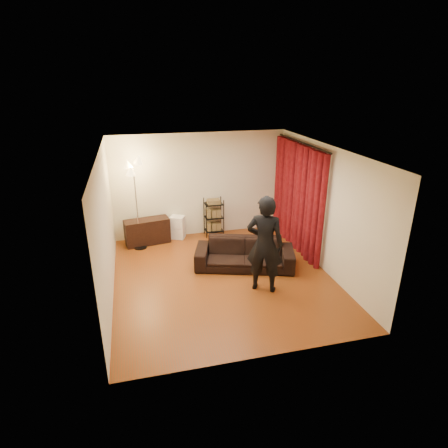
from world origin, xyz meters
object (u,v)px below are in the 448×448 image
object	(u,v)px
wire_shelf	(214,217)
floor_lamp	(137,206)
storage_boxes	(177,227)
sofa	(245,254)
person	(265,244)
media_cabinet	(147,231)

from	to	relation	value
wire_shelf	floor_lamp	world-z (taller)	floor_lamp
storage_boxes	wire_shelf	distance (m)	0.99
sofa	wire_shelf	size ratio (longest dim) A/B	2.12
person	floor_lamp	world-z (taller)	floor_lamp
person	floor_lamp	bearing A→B (deg)	-19.86
floor_lamp	wire_shelf	bearing A→B (deg)	9.62
storage_boxes	floor_lamp	size ratio (longest dim) A/B	0.28
media_cabinet	floor_lamp	bearing A→B (deg)	-141.97
storage_boxes	floor_lamp	world-z (taller)	floor_lamp
sofa	floor_lamp	xyz separation A→B (m)	(-2.24, 1.59, 0.79)
sofa	storage_boxes	size ratio (longest dim) A/B	3.53
sofa	storage_boxes	xyz separation A→B (m)	(-1.25, 1.95, -0.01)
wire_shelf	floor_lamp	bearing A→B (deg)	177.00
storage_boxes	wire_shelf	xyz separation A→B (m)	(0.97, -0.03, 0.20)
person	wire_shelf	xyz separation A→B (m)	(-0.37, 2.90, -0.47)
person	floor_lamp	xyz separation A→B (m)	(-2.33, 2.57, 0.13)
wire_shelf	floor_lamp	size ratio (longest dim) A/B	0.46
sofa	media_cabinet	bearing A→B (deg)	155.46
media_cabinet	floor_lamp	xyz separation A→B (m)	(-0.21, -0.23, 0.78)
person	sofa	bearing A→B (deg)	-56.63
wire_shelf	floor_lamp	distance (m)	2.08
person	storage_boxes	world-z (taller)	person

